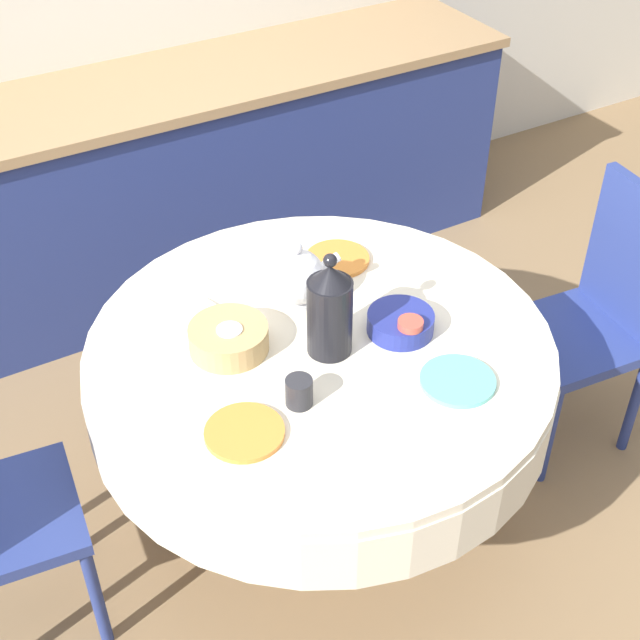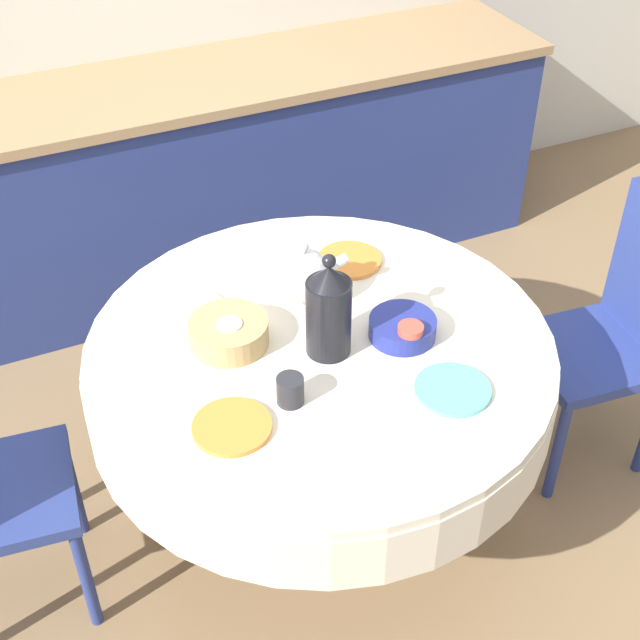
{
  "view_description": "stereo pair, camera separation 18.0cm",
  "coord_description": "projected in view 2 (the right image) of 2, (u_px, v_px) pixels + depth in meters",
  "views": [
    {
      "loc": [
        -0.95,
        -1.65,
        2.36
      ],
      "look_at": [
        0.0,
        0.0,
        0.82
      ],
      "focal_mm": 50.0,
      "sensor_mm": 36.0,
      "label": 1
    },
    {
      "loc": [
        -0.79,
        -1.73,
        2.36
      ],
      "look_at": [
        0.0,
        0.0,
        0.82
      ],
      "focal_mm": 50.0,
      "sensor_mm": 36.0,
      "label": 2
    }
  ],
  "objects": [
    {
      "name": "ground_plane",
      "position": [
        320.0,
        513.0,
        2.96
      ],
      "size": [
        12.0,
        12.0,
        0.0
      ],
      "primitive_type": "plane",
      "color": "#8E704C"
    },
    {
      "name": "kitchen_counter",
      "position": [
        173.0,
        185.0,
        3.73
      ],
      "size": [
        3.24,
        0.64,
        0.91
      ],
      "color": "navy",
      "rests_on": "ground_plane"
    },
    {
      "name": "dining_table",
      "position": [
        320.0,
        375.0,
        2.57
      ],
      "size": [
        1.33,
        1.33,
        0.74
      ],
      "color": "brown",
      "rests_on": "ground_plane"
    },
    {
      "name": "chair_left",
      "position": [
        615.0,
        327.0,
        2.89
      ],
      "size": [
        0.44,
        0.44,
        0.96
      ],
      "rotation": [
        0.0,
        0.0,
        1.47
      ],
      "color": "navy",
      "rests_on": "ground_plane"
    },
    {
      "name": "plate_near_left",
      "position": [
        232.0,
        427.0,
        2.23
      ],
      "size": [
        0.2,
        0.2,
        0.01
      ],
      "primitive_type": "cylinder",
      "color": "orange",
      "rests_on": "dining_table"
    },
    {
      "name": "cup_near_left",
      "position": [
        290.0,
        390.0,
        2.28
      ],
      "size": [
        0.07,
        0.07,
        0.08
      ],
      "primitive_type": "cylinder",
      "color": "#28282D",
      "rests_on": "dining_table"
    },
    {
      "name": "plate_near_right",
      "position": [
        453.0,
        390.0,
        2.33
      ],
      "size": [
        0.2,
        0.2,
        0.01
      ],
      "primitive_type": "cylinder",
      "color": "#60BCB7",
      "rests_on": "dining_table"
    },
    {
      "name": "cup_near_right",
      "position": [
        410.0,
        338.0,
        2.45
      ],
      "size": [
        0.07,
        0.07,
        0.08
      ],
      "primitive_type": "cylinder",
      "color": "#CC4C3D",
      "rests_on": "dining_table"
    },
    {
      "name": "plate_far_left",
      "position": [
        190.0,
        311.0,
        2.59
      ],
      "size": [
        0.2,
        0.2,
        0.01
      ],
      "primitive_type": "cylinder",
      "color": "white",
      "rests_on": "dining_table"
    },
    {
      "name": "cup_far_left",
      "position": [
        230.0,
        335.0,
        2.46
      ],
      "size": [
        0.07,
        0.07,
        0.08
      ],
      "primitive_type": "cylinder",
      "color": "white",
      "rests_on": "dining_table"
    },
    {
      "name": "plate_far_right",
      "position": [
        349.0,
        260.0,
        2.79
      ],
      "size": [
        0.2,
        0.2,
        0.01
      ],
      "primitive_type": "cylinder",
      "color": "orange",
      "rests_on": "dining_table"
    },
    {
      "name": "cup_far_right",
      "position": [
        308.0,
        279.0,
        2.66
      ],
      "size": [
        0.07,
        0.07,
        0.08
      ],
      "primitive_type": "cylinder",
      "color": "#28282D",
      "rests_on": "dining_table"
    },
    {
      "name": "coffee_carafe",
      "position": [
        329.0,
        310.0,
        2.38
      ],
      "size": [
        0.12,
        0.12,
        0.32
      ],
      "color": "black",
      "rests_on": "dining_table"
    },
    {
      "name": "teapot",
      "position": [
        304.0,
        276.0,
        2.58
      ],
      "size": [
        0.23,
        0.16,
        0.21
      ],
      "color": "white",
      "rests_on": "dining_table"
    },
    {
      "name": "bread_basket",
      "position": [
        229.0,
        333.0,
        2.47
      ],
      "size": [
        0.22,
        0.22,
        0.07
      ],
      "primitive_type": "cylinder",
      "color": "tan",
      "rests_on": "dining_table"
    },
    {
      "name": "fruit_bowl",
      "position": [
        402.0,
        328.0,
        2.5
      ],
      "size": [
        0.19,
        0.19,
        0.06
      ],
      "primitive_type": "cylinder",
      "color": "navy",
      "rests_on": "dining_table"
    }
  ]
}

